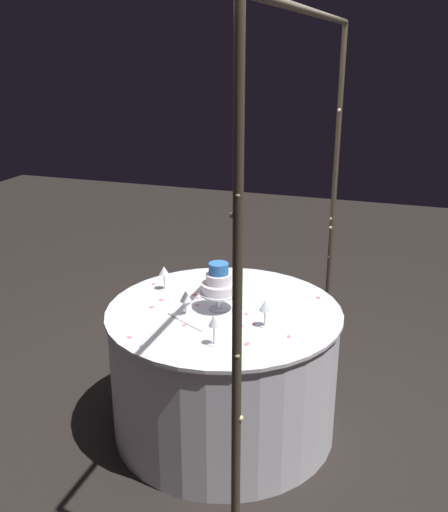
% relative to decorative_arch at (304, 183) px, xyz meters
% --- Properties ---
extents(ground_plane, '(12.00, 12.00, 0.00)m').
position_rel_decorative_arch_xyz_m(ground_plane, '(0.00, -0.43, -1.57)').
color(ground_plane, black).
extents(decorative_arch, '(2.32, 0.06, 2.39)m').
position_rel_decorative_arch_xyz_m(decorative_arch, '(0.00, 0.00, 0.00)').
color(decorative_arch, '#473D2D').
rests_on(decorative_arch, ground).
extents(main_table, '(1.37, 1.37, 0.79)m').
position_rel_decorative_arch_xyz_m(main_table, '(0.00, -0.43, -1.17)').
color(main_table, white).
rests_on(main_table, ground).
extents(tiered_cake, '(0.22, 0.22, 0.28)m').
position_rel_decorative_arch_xyz_m(tiered_cake, '(0.01, -0.46, -0.61)').
color(tiered_cake, silver).
rests_on(tiered_cake, main_table).
extents(wine_glass_0, '(0.07, 0.07, 0.16)m').
position_rel_decorative_arch_xyz_m(wine_glass_0, '(0.13, -0.16, -0.66)').
color(wine_glass_0, silver).
rests_on(wine_glass_0, main_table).
extents(wine_glass_1, '(0.07, 0.07, 0.15)m').
position_rel_decorative_arch_xyz_m(wine_glass_1, '(-0.16, -0.88, -0.66)').
color(wine_glass_1, silver).
rests_on(wine_glass_1, main_table).
extents(wine_glass_2, '(0.06, 0.06, 0.17)m').
position_rel_decorative_arch_xyz_m(wine_glass_2, '(0.41, -0.35, -0.65)').
color(wine_glass_2, silver).
rests_on(wine_glass_2, main_table).
extents(wine_glass_3, '(0.07, 0.07, 0.16)m').
position_rel_decorative_arch_xyz_m(wine_glass_3, '(-0.22, -0.53, -0.65)').
color(wine_glass_3, silver).
rests_on(wine_glass_3, main_table).
extents(wine_glass_4, '(0.07, 0.07, 0.15)m').
position_rel_decorative_arch_xyz_m(wine_glass_4, '(0.13, -0.62, -0.67)').
color(wine_glass_4, silver).
rests_on(wine_glass_4, main_table).
extents(cake_knife, '(0.16, 0.27, 0.01)m').
position_rel_decorative_arch_xyz_m(cake_knife, '(0.22, -0.59, -0.77)').
color(cake_knife, silver).
rests_on(cake_knife, main_table).
extents(rose_petal_0, '(0.04, 0.05, 0.00)m').
position_rel_decorative_arch_xyz_m(rose_petal_0, '(-0.10, -0.55, -0.77)').
color(rose_petal_0, '#EA6B84').
rests_on(rose_petal_0, main_table).
extents(rose_petal_1, '(0.04, 0.03, 0.00)m').
position_rel_decorative_arch_xyz_m(rose_petal_1, '(0.27, -0.57, -0.77)').
color(rose_petal_1, '#EA6B84').
rests_on(rose_petal_1, main_table).
extents(rose_petal_2, '(0.05, 0.05, 0.00)m').
position_rel_decorative_arch_xyz_m(rose_petal_2, '(-0.34, 0.05, -0.77)').
color(rose_petal_2, '#EA6B84').
rests_on(rose_petal_2, main_table).
extents(rose_petal_3, '(0.03, 0.04, 0.00)m').
position_rel_decorative_arch_xyz_m(rose_petal_3, '(0.07, -0.35, -0.77)').
color(rose_petal_3, '#EA6B84').
rests_on(rose_petal_3, main_table).
extents(rose_petal_4, '(0.03, 0.03, 0.00)m').
position_rel_decorative_arch_xyz_m(rose_petal_4, '(0.21, -0.00, -0.77)').
color(rose_petal_4, '#EA6B84').
rests_on(rose_petal_4, main_table).
extents(rose_petal_5, '(0.03, 0.04, 0.00)m').
position_rel_decorative_arch_xyz_m(rose_petal_5, '(0.49, -0.79, -0.77)').
color(rose_petal_5, '#EA6B84').
rests_on(rose_petal_5, main_table).
extents(rose_petal_6, '(0.03, 0.03, 0.00)m').
position_rel_decorative_arch_xyz_m(rose_petal_6, '(-0.00, -0.60, -0.77)').
color(rose_petal_6, '#EA6B84').
rests_on(rose_petal_6, main_table).
extents(rose_petal_7, '(0.02, 0.03, 0.00)m').
position_rel_decorative_arch_xyz_m(rose_petal_7, '(0.18, -0.28, -0.77)').
color(rose_petal_7, '#EA6B84').
rests_on(rose_petal_7, main_table).
extents(rose_petal_8, '(0.03, 0.03, 0.00)m').
position_rel_decorative_arch_xyz_m(rose_petal_8, '(0.12, -0.22, -0.77)').
color(rose_petal_8, '#EA6B84').
rests_on(rose_petal_8, main_table).
extents(rose_petal_9, '(0.03, 0.03, 0.00)m').
position_rel_decorative_arch_xyz_m(rose_petal_9, '(0.02, -0.29, -0.77)').
color(rose_petal_9, '#EA6B84').
rests_on(rose_petal_9, main_table).
extents(rose_petal_10, '(0.03, 0.03, 0.00)m').
position_rel_decorative_arch_xyz_m(rose_petal_10, '(-0.21, -0.98, -0.77)').
color(rose_petal_10, '#EA6B84').
rests_on(rose_petal_10, main_table).
extents(rose_petal_11, '(0.04, 0.04, 0.00)m').
position_rel_decorative_arch_xyz_m(rose_petal_11, '(0.00, -0.83, -0.77)').
color(rose_petal_11, '#EA6B84').
rests_on(rose_petal_11, main_table).
extents(rose_petal_12, '(0.05, 0.04, 0.00)m').
position_rel_decorative_arch_xyz_m(rose_petal_12, '(0.36, -0.19, -0.77)').
color(rose_petal_12, '#EA6B84').
rests_on(rose_petal_12, main_table).
extents(rose_petal_13, '(0.03, 0.02, 0.00)m').
position_rel_decorative_arch_xyz_m(rose_petal_13, '(-0.35, -0.55, -0.77)').
color(rose_petal_13, '#EA6B84').
rests_on(rose_petal_13, main_table).
extents(rose_petal_14, '(0.04, 0.04, 0.00)m').
position_rel_decorative_arch_xyz_m(rose_petal_14, '(0.11, -0.84, -0.77)').
color(rose_petal_14, '#EA6B84').
rests_on(rose_petal_14, main_table).
extents(rose_petal_15, '(0.03, 0.04, 0.00)m').
position_rel_decorative_arch_xyz_m(rose_petal_15, '(-0.14, -0.67, -0.77)').
color(rose_petal_15, '#EA6B84').
rests_on(rose_petal_15, main_table).
extents(rose_petal_16, '(0.04, 0.03, 0.00)m').
position_rel_decorative_arch_xyz_m(rose_petal_16, '(-0.10, -0.64, -0.77)').
color(rose_petal_16, '#EA6B84').
rests_on(rose_petal_16, main_table).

